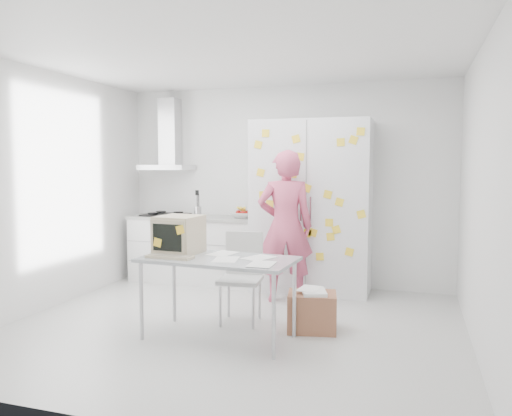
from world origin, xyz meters
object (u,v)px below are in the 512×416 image
(person, at_px, (285,226))
(desk, at_px, (193,245))
(chair, at_px, (242,271))
(cardboard_box, at_px, (312,311))

(person, height_order, desk, person)
(desk, height_order, chair, desk)
(cardboard_box, bearing_deg, desk, -158.44)
(person, bearing_deg, desk, 50.95)
(person, height_order, cardboard_box, person)
(chair, bearing_deg, person, 68.28)
(chair, distance_m, cardboard_box, 0.84)
(person, xyz_separation_m, chair, (-0.24, -0.88, -0.38))
(person, distance_m, cardboard_box, 1.31)
(person, xyz_separation_m, desk, (-0.56, -1.39, -0.04))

